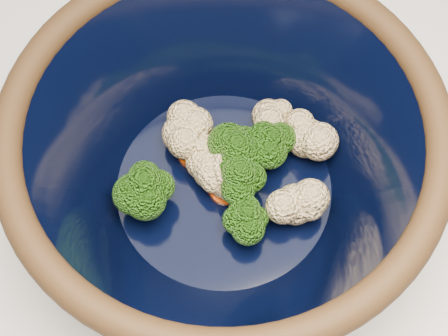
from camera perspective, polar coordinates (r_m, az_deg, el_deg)
name	(u,v)px	position (r m, az deg, el deg)	size (l,w,h in m)	color
ground	(233,330)	(1.43, 0.80, -14.56)	(3.00, 3.00, 0.00)	#9E7A54
counter	(236,268)	(1.00, 1.12, -9.15)	(1.20, 1.20, 0.90)	silver
mixing_bowl	(224,160)	(0.48, 0.00, 0.73)	(0.41, 0.41, 0.14)	black
vegetable_pile	(229,165)	(0.50, 0.46, 0.32)	(0.18, 0.13, 0.06)	#608442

